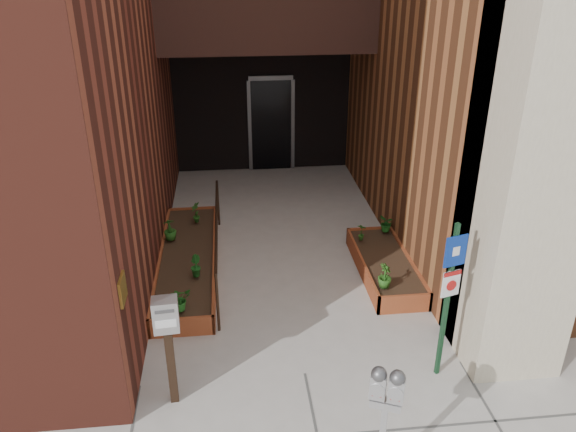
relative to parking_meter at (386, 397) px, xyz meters
name	(u,v)px	position (x,y,z in m)	size (l,w,h in m)	color
ground	(305,374)	(-0.51, 1.61, -1.08)	(80.00, 80.00, 0.00)	#9E9991
planter_left	(188,262)	(-2.06, 4.31, -0.95)	(0.90, 3.60, 0.30)	maroon
planter_right	(385,267)	(1.09, 3.81, -0.94)	(0.80, 2.20, 0.30)	maroon
handrail	(217,228)	(-1.56, 4.26, -0.33)	(0.04, 3.34, 0.90)	black
parking_meter	(386,397)	(0.00, 0.00, 0.00)	(0.32, 0.22, 1.39)	#AEAEB1
sign_post	(450,286)	(1.12, 1.43, 0.19)	(0.28, 0.10, 2.06)	#153B21
payment_dropbox	(167,330)	(-2.07, 1.33, -0.08)	(0.29, 0.23, 1.39)	black
shrub_left_a	(180,299)	(-2.07, 2.73, -0.61)	(0.30, 0.30, 0.33)	#1E5F1B
shrub_left_b	(195,266)	(-1.89, 3.60, -0.61)	(0.18, 0.18, 0.33)	#164F17
shrub_left_c	(170,229)	(-2.36, 4.82, -0.59)	(0.21, 0.21, 0.38)	#215718
shrub_left_d	(196,212)	(-1.95, 5.45, -0.59)	(0.20, 0.20, 0.38)	#205317
shrub_right_a	(385,276)	(0.84, 2.98, -0.60)	(0.20, 0.20, 0.36)	#255718
shrub_right_b	(362,232)	(0.84, 4.44, -0.63)	(0.16, 0.16, 0.30)	#235819
shrub_right_c	(386,224)	(1.34, 4.71, -0.63)	(0.27, 0.27, 0.30)	#1B611B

